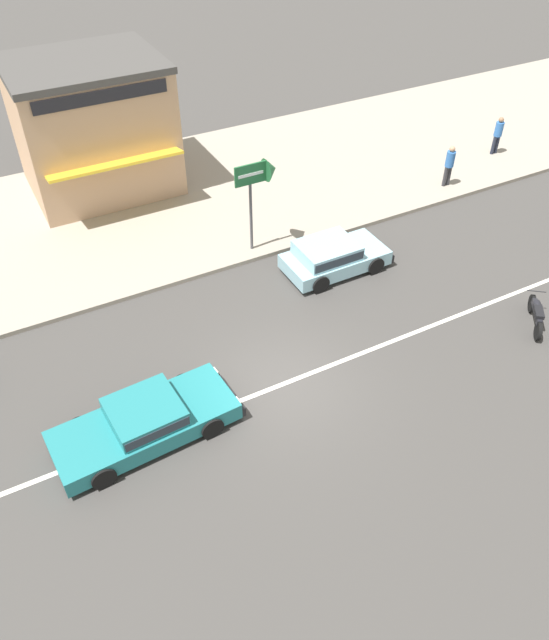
% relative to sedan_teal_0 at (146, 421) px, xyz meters
% --- Properties ---
extents(ground_plane, '(160.00, 160.00, 0.00)m').
position_rel_sedan_teal_0_xyz_m(ground_plane, '(3.87, -0.06, -0.54)').
color(ground_plane, '#423F3D').
extents(lane_centre_stripe, '(50.40, 0.14, 0.01)m').
position_rel_sedan_teal_0_xyz_m(lane_centre_stripe, '(3.87, -0.06, -0.53)').
color(lane_centre_stripe, silver).
rests_on(lane_centre_stripe, ground).
extents(kerb_strip, '(68.00, 10.00, 0.15)m').
position_rel_sedan_teal_0_xyz_m(kerb_strip, '(3.87, 10.41, -0.46)').
color(kerb_strip, '#9E9384').
rests_on(kerb_strip, ground).
extents(sedan_teal_0, '(4.71, 2.10, 1.06)m').
position_rel_sedan_teal_0_xyz_m(sedan_teal_0, '(0.00, 0.00, 0.00)').
color(sedan_teal_0, teal).
rests_on(sedan_teal_0, ground).
extents(hatchback_pale_blue_2, '(3.54, 1.82, 1.10)m').
position_rel_sedan_teal_0_xyz_m(hatchback_pale_blue_2, '(7.73, 3.76, 0.05)').
color(hatchback_pale_blue_2, '#93C6D6').
rests_on(hatchback_pale_blue_2, ground).
extents(motorcycle_0, '(1.22, 1.53, 0.80)m').
position_rel_sedan_teal_0_xyz_m(motorcycle_0, '(11.63, -1.41, -0.11)').
color(motorcycle_0, black).
rests_on(motorcycle_0, ground).
extents(arrow_signboard, '(1.46, 0.76, 3.22)m').
position_rel_sedan_teal_0_xyz_m(arrow_signboard, '(6.41, 5.94, 2.31)').
color(arrow_signboard, '#4C4C51').
rests_on(arrow_signboard, kerb_strip).
extents(pedestrian_near_clock, '(0.34, 0.34, 1.66)m').
position_rel_sedan_teal_0_xyz_m(pedestrian_near_clock, '(14.70, 6.34, 0.58)').
color(pedestrian_near_clock, '#333338').
rests_on(pedestrian_near_clock, kerb_strip).
extents(pedestrian_by_shop, '(0.34, 0.34, 1.61)m').
position_rel_sedan_teal_0_xyz_m(pedestrian_by_shop, '(18.40, 7.58, 0.55)').
color(pedestrian_by_shop, '#232838').
rests_on(pedestrian_by_shop, kerb_strip).
extents(shopfront_mid_block, '(5.46, 5.36, 4.88)m').
position_rel_sedan_teal_0_xyz_m(shopfront_mid_block, '(2.67, 12.78, 2.06)').
color(shopfront_mid_block, tan).
rests_on(shopfront_mid_block, kerb_strip).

